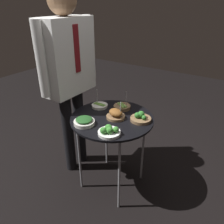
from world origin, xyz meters
TOP-DOWN VIEW (x-y plane):
  - ground_plane at (0.00, 0.00)m, footprint 8.00×8.00m
  - serving_cart at (0.00, 0.00)m, footprint 0.71×0.71m
  - bowl_asparagus_front_left at (0.19, 0.02)m, footprint 0.16×0.16m
  - bowl_roast_front_right at (0.01, -0.03)m, footprint 0.16×0.16m
  - bowl_broccoli_back_left at (0.08, -0.23)m, footprint 0.17×0.17m
  - bowl_asparagus_mid_left at (0.10, 0.21)m, footprint 0.15×0.15m
  - bowl_spinach_far_rim at (-0.22, 0.12)m, footprint 0.17×0.17m
  - bowl_broccoli_mid_right at (-0.23, -0.13)m, footprint 0.17×0.17m
  - waiter_figure at (0.02, 0.49)m, footprint 0.65×0.24m

SIDE VIEW (x-z plane):
  - ground_plane at x=0.00m, z-range 0.00..0.00m
  - serving_cart at x=0.00m, z-range 0.32..1.07m
  - bowl_asparagus_mid_left at x=0.10m, z-range 0.68..0.84m
  - bowl_asparagus_front_left at x=0.19m, z-range 0.68..0.84m
  - bowl_broccoli_back_left at x=0.08m, z-range 0.73..0.81m
  - bowl_spinach_far_rim at x=-0.22m, z-range 0.74..0.80m
  - bowl_broccoli_mid_right at x=-0.23m, z-range 0.74..0.81m
  - bowl_roast_front_right at x=0.01m, z-range 0.70..0.86m
  - waiter_figure at x=0.02m, z-range 0.23..1.98m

